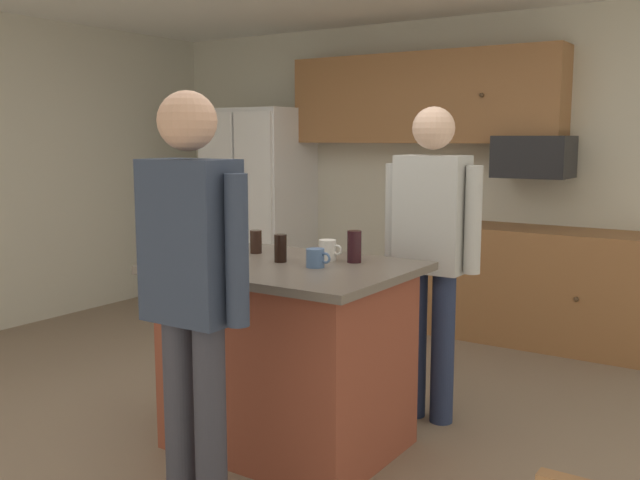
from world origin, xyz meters
TOP-DOWN VIEW (x-y plane):
  - floor at (0.00, 0.00)m, footprint 7.04×7.04m
  - back_wall at (0.00, 2.80)m, footprint 6.40×0.10m
  - cabinet_run_upper at (-0.40, 2.60)m, footprint 2.40×0.38m
  - cabinet_run_lower at (0.60, 2.48)m, footprint 1.80×0.63m
  - refrigerator at (-2.00, 2.38)m, footprint 0.88×0.76m
  - microwave_over_range at (0.60, 2.50)m, footprint 0.56×0.40m
  - kitchen_island at (0.17, -0.13)m, footprint 1.23×0.95m
  - person_host_foreground at (0.29, -0.95)m, footprint 0.57×0.23m
  - person_guest_right at (0.63, 0.59)m, footprint 0.57×0.23m
  - mug_blue_stoneware at (0.34, -0.14)m, footprint 0.13×0.09m
  - mug_ceramic_white at (0.28, 0.07)m, footprint 0.13×0.09m
  - glass_dark_ale at (0.11, -0.11)m, footprint 0.06×0.06m
  - glass_pilsner at (0.43, 0.09)m, footprint 0.07×0.07m
  - tumbler_amber at (-0.17, 0.04)m, footprint 0.06×0.06m

SIDE VIEW (x-z plane):
  - floor at x=0.00m, z-range 0.00..0.00m
  - cabinet_run_lower at x=0.60m, z-range 0.00..0.90m
  - kitchen_island at x=0.17m, z-range 0.01..0.97m
  - refrigerator at x=-2.00m, z-range 0.00..1.87m
  - mug_blue_stoneware at x=0.34m, z-range 0.96..1.06m
  - mug_ceramic_white at x=0.28m, z-range 0.96..1.07m
  - person_guest_right at x=0.63m, z-range 0.14..1.91m
  - tumbler_amber at x=-0.17m, z-range 0.96..1.09m
  - glass_dark_ale at x=0.11m, z-range 0.96..1.11m
  - person_host_foreground at x=0.29m, z-range 0.15..1.93m
  - glass_pilsner at x=0.43m, z-range 0.96..1.13m
  - back_wall at x=0.00m, z-range 0.00..2.60m
  - microwave_over_range at x=0.60m, z-range 1.29..1.61m
  - cabinet_run_upper at x=-0.40m, z-range 1.55..2.30m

